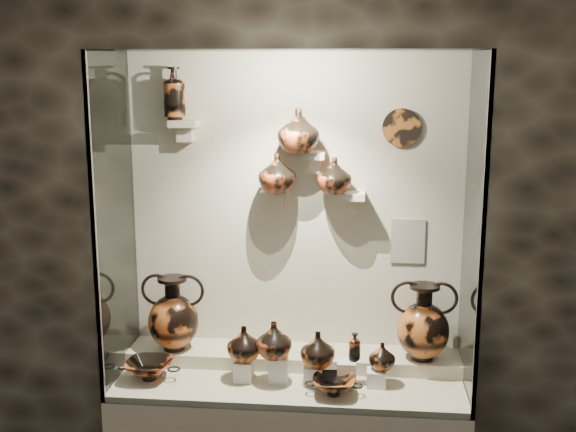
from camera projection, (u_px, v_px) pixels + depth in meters
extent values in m
cube|color=black|center=(296.00, 211.00, 3.69)|extent=(5.00, 0.02, 3.20)
cube|color=#C4B898|center=(290.00, 380.00, 3.54)|extent=(1.68, 0.58, 0.03)
cube|color=#C4B898|center=(293.00, 359.00, 3.71)|extent=(1.70, 0.25, 0.10)
cube|color=beige|center=(296.00, 211.00, 3.69)|extent=(1.70, 0.03, 1.60)
cube|color=white|center=(283.00, 240.00, 3.09)|extent=(1.70, 0.01, 1.60)
cube|color=white|center=(115.00, 221.00, 3.46)|extent=(0.01, 0.60, 1.60)
cube|color=white|center=(473.00, 229.00, 3.30)|extent=(0.01, 0.60, 1.60)
cube|color=white|center=(290.00, 51.00, 3.22)|extent=(1.70, 0.60, 0.01)
cube|color=gray|center=(94.00, 235.00, 3.18)|extent=(0.02, 0.02, 1.60)
cube|color=gray|center=(482.00, 244.00, 3.02)|extent=(0.02, 0.02, 1.60)
cube|color=silver|center=(244.00, 370.00, 3.50)|extent=(0.09, 0.09, 0.10)
cube|color=silver|center=(278.00, 369.00, 3.48)|extent=(0.09, 0.09, 0.13)
cube|color=silver|center=(313.00, 374.00, 3.47)|extent=(0.09, 0.09, 0.09)
cube|color=silver|center=(347.00, 373.00, 3.45)|extent=(0.09, 0.09, 0.12)
cube|color=silver|center=(376.00, 378.00, 3.44)|extent=(0.09, 0.09, 0.08)
cube|color=beige|center=(184.00, 123.00, 3.58)|extent=(0.14, 0.12, 0.04)
cube|color=beige|center=(275.00, 194.00, 3.61)|extent=(0.14, 0.12, 0.04)
cube|color=beige|center=(315.00, 155.00, 3.54)|extent=(0.10, 0.12, 0.04)
cube|color=beige|center=(351.00, 196.00, 3.57)|extent=(0.14, 0.12, 0.04)
imported|color=#AD5421|center=(244.00, 343.00, 3.48)|extent=(0.18, 0.18, 0.17)
imported|color=#AA421E|center=(274.00, 340.00, 3.44)|extent=(0.17, 0.17, 0.18)
imported|color=#AD5421|center=(318.00, 349.00, 3.44)|extent=(0.18, 0.18, 0.17)
imported|color=#AD5421|center=(382.00, 356.00, 3.43)|extent=(0.16, 0.16, 0.13)
imported|color=#AA421E|center=(277.00, 173.00, 3.54)|extent=(0.24, 0.24, 0.20)
imported|color=#AA421E|center=(298.00, 131.00, 3.48)|extent=(0.26, 0.26, 0.21)
imported|color=#AA421E|center=(334.00, 175.00, 3.52)|extent=(0.20, 0.20, 0.18)
cylinder|color=#A35620|center=(402.00, 128.00, 3.52)|extent=(0.19, 0.02, 0.19)
cube|color=beige|center=(408.00, 241.00, 3.64)|extent=(0.17, 0.01, 0.23)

